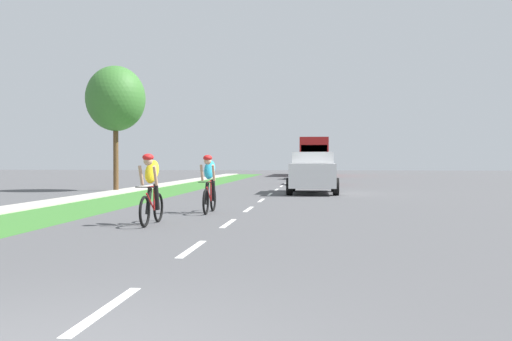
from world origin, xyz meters
The scene contains 11 objects.
ground_plane centered at (0.00, 20.00, 0.00)m, with size 120.00×120.00×0.00m, color #4C4C4F.
grass_verge centered at (-5.00, 20.00, 0.00)m, with size 2.52×70.00×0.01m, color #38722D.
sidewalk_concrete centered at (-6.88, 20.00, 0.00)m, with size 1.24×70.00×0.10m, color #B2ADA3.
lane_markings_center centered at (0.00, 24.00, 0.00)m, with size 0.12×54.07×0.01m.
cyclist_lead centered at (-1.65, 8.59, 0.81)m, with size 0.42×1.72×1.58m.
cyclist_trailing centered at (-0.92, 11.53, 0.81)m, with size 0.42×1.72×1.58m.
suv_white centered at (1.80, 21.22, 0.95)m, with size 2.15×4.70×1.79m.
sedan_maroon centered at (1.94, 30.40, 0.77)m, with size 1.98×4.30×1.52m.
pickup_black centered at (1.32, 40.55, 0.83)m, with size 2.22×5.10×1.64m.
bus_red centered at (1.68, 51.13, 1.98)m, with size 2.78×11.60×3.48m.
street_tree_near centered at (-7.41, 22.04, 4.31)m, with size 2.77×2.77×5.86m.
Camera 1 is at (2.02, -3.60, 1.43)m, focal length 39.71 mm.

